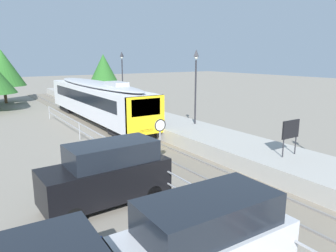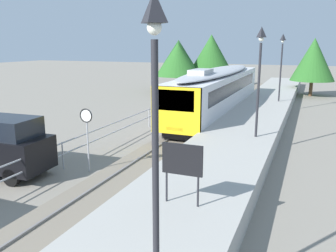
{
  "view_description": "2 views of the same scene",
  "coord_description": "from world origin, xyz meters",
  "px_view_note": "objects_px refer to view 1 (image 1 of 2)",
  "views": [
    {
      "loc": [
        -9.86,
        -0.53,
        5.71
      ],
      "look_at": [
        0.4,
        15.26,
        1.6
      ],
      "focal_mm": 33.82,
      "sensor_mm": 36.0,
      "label": 1
    },
    {
      "loc": [
        6.64,
        -0.18,
        5.42
      ],
      "look_at": [
        0.4,
        15.26,
        1.6
      ],
      "focal_mm": 38.05,
      "sensor_mm": 36.0,
      "label": 2
    }
  ],
  "objects_px": {
    "platform_lamp_far_end": "(122,68)",
    "speed_limit_sign": "(160,133)",
    "platform_notice_board": "(291,130)",
    "commuter_train": "(96,98)",
    "parked_van_silver": "(201,246)",
    "platform_lamp_mid_platform": "(196,73)",
    "parked_van_black": "(107,174)"
  },
  "relations": [
    {
      "from": "commuter_train",
      "to": "parked_van_black",
      "type": "bearing_deg",
      "value": -109.23
    },
    {
      "from": "speed_limit_sign",
      "to": "platform_notice_board",
      "type": "bearing_deg",
      "value": -31.01
    },
    {
      "from": "speed_limit_sign",
      "to": "parked_van_black",
      "type": "relative_size",
      "value": 0.56
    },
    {
      "from": "platform_lamp_mid_platform",
      "to": "parked_van_silver",
      "type": "bearing_deg",
      "value": -127.32
    },
    {
      "from": "commuter_train",
      "to": "platform_notice_board",
      "type": "distance_m",
      "value": 17.78
    },
    {
      "from": "platform_lamp_mid_platform",
      "to": "platform_lamp_far_end",
      "type": "distance_m",
      "value": 12.36
    },
    {
      "from": "platform_notice_board",
      "to": "parked_van_black",
      "type": "xyz_separation_m",
      "value": [
        -8.95,
        1.61,
        -0.89
      ]
    },
    {
      "from": "commuter_train",
      "to": "platform_notice_board",
      "type": "xyz_separation_m",
      "value": [
        3.43,
        -17.44,
        0.04
      ]
    },
    {
      "from": "platform_lamp_far_end",
      "to": "platform_lamp_mid_platform",
      "type": "bearing_deg",
      "value": -90.0
    },
    {
      "from": "parked_van_silver",
      "to": "speed_limit_sign",
      "type": "bearing_deg",
      "value": 65.12
    },
    {
      "from": "platform_notice_board",
      "to": "parked_van_silver",
      "type": "relative_size",
      "value": 0.37
    },
    {
      "from": "platform_notice_board",
      "to": "parked_van_silver",
      "type": "bearing_deg",
      "value": -155.18
    },
    {
      "from": "platform_notice_board",
      "to": "commuter_train",
      "type": "bearing_deg",
      "value": 101.11
    },
    {
      "from": "parked_van_black",
      "to": "platform_lamp_mid_platform",
      "type": "bearing_deg",
      "value": 35.88
    },
    {
      "from": "platform_notice_board",
      "to": "parked_van_silver",
      "type": "height_order",
      "value": "platform_notice_board"
    },
    {
      "from": "platform_notice_board",
      "to": "parked_van_black",
      "type": "bearing_deg",
      "value": 169.81
    },
    {
      "from": "commuter_train",
      "to": "parked_van_silver",
      "type": "distance_m",
      "value": 22.3
    },
    {
      "from": "commuter_train",
      "to": "platform_lamp_far_end",
      "type": "relative_size",
      "value": 3.42
    },
    {
      "from": "speed_limit_sign",
      "to": "parked_van_black",
      "type": "height_order",
      "value": "speed_limit_sign"
    },
    {
      "from": "commuter_train",
      "to": "platform_lamp_mid_platform",
      "type": "bearing_deg",
      "value": -64.17
    },
    {
      "from": "platform_lamp_mid_platform",
      "to": "speed_limit_sign",
      "type": "distance_m",
      "value": 8.66
    },
    {
      "from": "commuter_train",
      "to": "platform_lamp_far_end",
      "type": "distance_m",
      "value": 6.09
    },
    {
      "from": "parked_van_silver",
      "to": "parked_van_black",
      "type": "height_order",
      "value": "same"
    },
    {
      "from": "platform_lamp_far_end",
      "to": "speed_limit_sign",
      "type": "xyz_separation_m",
      "value": [
        -6.32,
        -17.73,
        -2.5
      ]
    },
    {
      "from": "commuter_train",
      "to": "speed_limit_sign",
      "type": "height_order",
      "value": "commuter_train"
    },
    {
      "from": "platform_lamp_far_end",
      "to": "platform_notice_board",
      "type": "relative_size",
      "value": 2.97
    },
    {
      "from": "platform_lamp_far_end",
      "to": "commuter_train",
      "type": "bearing_deg",
      "value": -139.76
    },
    {
      "from": "platform_notice_board",
      "to": "speed_limit_sign",
      "type": "bearing_deg",
      "value": 148.99
    },
    {
      "from": "platform_lamp_mid_platform",
      "to": "platform_notice_board",
      "type": "bearing_deg",
      "value": -95.4
    },
    {
      "from": "commuter_train",
      "to": "platform_lamp_far_end",
      "type": "height_order",
      "value": "platform_lamp_far_end"
    },
    {
      "from": "commuter_train",
      "to": "platform_lamp_mid_platform",
      "type": "xyz_separation_m",
      "value": [
        4.25,
        -8.77,
        2.48
      ]
    },
    {
      "from": "platform_notice_board",
      "to": "parked_van_silver",
      "type": "distance_m",
      "value": 9.9
    }
  ]
}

